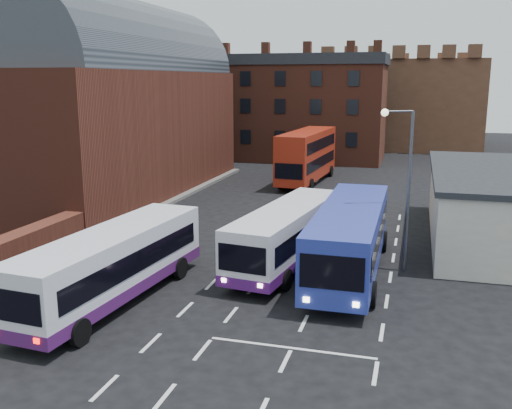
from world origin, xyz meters
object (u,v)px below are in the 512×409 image
(bus_white_inbound, at_px, (287,231))
(bus_red_double, at_px, (307,156))
(pedestrian_beige, at_px, (34,310))
(bus_white_outbound, at_px, (112,261))
(pedestrian_red, at_px, (24,281))
(bus_blue, at_px, (350,235))
(street_lamp, at_px, (404,175))

(bus_white_inbound, height_order, bus_red_double, bus_red_double)
(pedestrian_beige, bearing_deg, bus_white_outbound, -99.96)
(bus_red_double, height_order, pedestrian_red, bus_red_double)
(bus_blue, distance_m, pedestrian_red, 14.94)
(bus_white_outbound, bearing_deg, bus_blue, 38.80)
(bus_white_inbound, height_order, bus_blue, bus_blue)
(pedestrian_red, bearing_deg, street_lamp, -170.91)
(bus_red_double, bearing_deg, bus_white_outbound, 89.11)
(bus_red_double, height_order, pedestrian_beige, bus_red_double)
(street_lamp, relative_size, pedestrian_beige, 5.26)
(bus_blue, bearing_deg, bus_white_inbound, -11.53)
(street_lamp, xyz_separation_m, pedestrian_beige, (-13.15, -10.71, -4.07))
(bus_blue, relative_size, pedestrian_beige, 8.17)
(bus_white_outbound, relative_size, bus_white_inbound, 1.02)
(bus_white_outbound, xyz_separation_m, bus_white_inbound, (6.03, 6.95, -0.05))
(street_lamp, bearing_deg, bus_white_outbound, -147.39)
(bus_white_inbound, bearing_deg, pedestrian_beige, 61.24)
(bus_red_double, distance_m, pedestrian_red, 32.57)
(bus_white_outbound, xyz_separation_m, street_lamp, (11.63, 7.44, 3.01))
(pedestrian_red, height_order, pedestrian_beige, pedestrian_red)
(bus_blue, bearing_deg, bus_red_double, -74.72)
(bus_blue, height_order, street_lamp, street_lamp)
(bus_white_outbound, relative_size, pedestrian_red, 6.25)
(bus_blue, relative_size, bus_red_double, 1.03)
(bus_blue, height_order, pedestrian_red, bus_blue)
(bus_blue, relative_size, street_lamp, 1.55)
(bus_red_double, bearing_deg, bus_blue, 109.19)
(bus_white_inbound, bearing_deg, bus_blue, 176.38)
(bus_blue, relative_size, pedestrian_red, 6.76)
(bus_white_outbound, bearing_deg, pedestrian_red, -159.01)
(bus_blue, bearing_deg, street_lamp, -154.36)
(bus_red_double, bearing_deg, street_lamp, 115.04)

